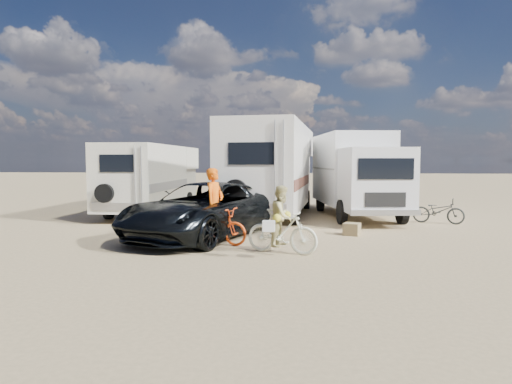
# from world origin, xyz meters

# --- Properties ---
(ground) EXTENTS (140.00, 140.00, 0.00)m
(ground) POSITION_xyz_m (0.00, 0.00, 0.00)
(ground) COLOR tan
(ground) RESTS_ON ground
(rv_main) EXTENTS (3.55, 9.07, 3.73)m
(rv_main) POSITION_xyz_m (0.24, 7.23, 1.86)
(rv_main) COLOR white
(rv_main) RESTS_ON ground
(rv_left) EXTENTS (2.26, 7.54, 2.93)m
(rv_left) POSITION_xyz_m (-5.04, 7.52, 1.47)
(rv_left) COLOR beige
(rv_left) RESTS_ON ground
(box_truck) EXTENTS (3.39, 7.20, 3.42)m
(box_truck) POSITION_xyz_m (3.69, 6.99, 1.71)
(box_truck) COLOR silver
(box_truck) RESTS_ON ground
(dark_suv) EXTENTS (4.72, 6.47, 1.64)m
(dark_suv) POSITION_xyz_m (-1.46, 1.70, 0.82)
(dark_suv) COLOR black
(dark_suv) RESTS_ON ground
(bike_man) EXTENTS (2.04, 1.24, 1.01)m
(bike_man) POSITION_xyz_m (-0.95, 0.67, 0.51)
(bike_man) COLOR #E5440F
(bike_man) RESTS_ON ground
(bike_woman) EXTENTS (1.90, 1.07, 1.10)m
(bike_woman) POSITION_xyz_m (0.94, -0.38, 0.55)
(bike_woman) COLOR silver
(bike_woman) RESTS_ON ground
(rider_man) EXTENTS (0.65, 0.80, 1.91)m
(rider_man) POSITION_xyz_m (-0.95, 0.67, 0.95)
(rider_man) COLOR #F05B0C
(rider_man) RESTS_ON ground
(rider_woman) EXTENTS (0.77, 0.87, 1.50)m
(rider_woman) POSITION_xyz_m (0.94, -0.38, 0.75)
(rider_woman) COLOR #C9BE7A
(rider_woman) RESTS_ON ground
(bike_parked) EXTENTS (1.87, 1.19, 0.93)m
(bike_parked) POSITION_xyz_m (6.41, 5.36, 0.46)
(bike_parked) COLOR #252825
(bike_parked) RESTS_ON ground
(cooler) EXTENTS (0.62, 0.50, 0.44)m
(cooler) POSITION_xyz_m (-1.03, 4.02, 0.22)
(cooler) COLOR #2E4D96
(cooler) RESTS_ON ground
(crate) EXTENTS (0.60, 0.60, 0.37)m
(crate) POSITION_xyz_m (2.97, 2.49, 0.19)
(crate) COLOR olive
(crate) RESTS_ON ground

